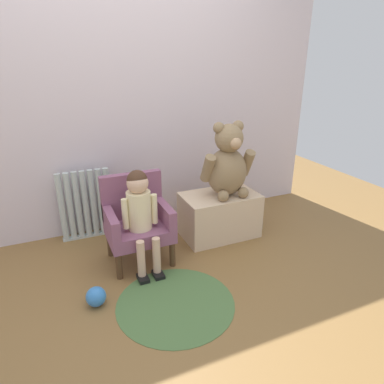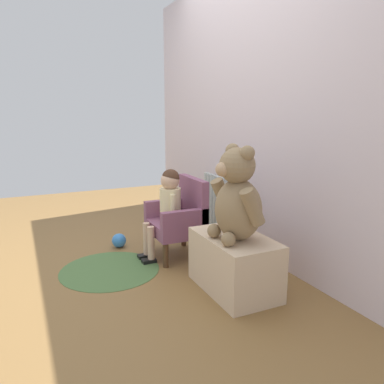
% 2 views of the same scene
% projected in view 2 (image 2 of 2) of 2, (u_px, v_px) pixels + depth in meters
% --- Properties ---
extents(ground_plane, '(6.00, 6.00, 0.00)m').
position_uv_depth(ground_plane, '(125.00, 265.00, 2.92)').
color(ground_plane, brown).
extents(back_wall, '(3.80, 0.05, 2.40)m').
position_uv_depth(back_wall, '(249.00, 108.00, 3.12)').
color(back_wall, silver).
rests_on(back_wall, ground_plane).
extents(radiator, '(0.43, 0.05, 0.59)m').
position_uv_depth(radiator, '(215.00, 206.00, 3.55)').
color(radiator, '#B3C0BD').
rests_on(radiator, ground_plane).
extents(child_armchair, '(0.46, 0.39, 0.65)m').
position_uv_depth(child_armchair, '(180.00, 218.00, 3.07)').
color(child_armchair, '#834E6A').
rests_on(child_armchair, ground_plane).
extents(child_figure, '(0.25, 0.35, 0.73)m').
position_uv_depth(child_figure, '(168.00, 201.00, 2.99)').
color(child_figure, beige).
rests_on(child_figure, ground_plane).
extents(low_bench, '(0.63, 0.38, 0.37)m').
position_uv_depth(low_bench, '(234.00, 263.00, 2.48)').
color(low_bench, beige).
rests_on(low_bench, ground_plane).
extents(large_teddy_bear, '(0.44, 0.31, 0.60)m').
position_uv_depth(large_teddy_bear, '(237.00, 199.00, 2.34)').
color(large_teddy_bear, '#8E7451').
rests_on(large_teddy_bear, low_bench).
extents(floor_rug, '(0.74, 0.74, 0.01)m').
position_uv_depth(floor_rug, '(110.00, 270.00, 2.83)').
color(floor_rug, '#4A6D3A').
rests_on(floor_rug, ground_plane).
extents(toy_ball, '(0.12, 0.12, 0.12)m').
position_uv_depth(toy_ball, '(119.00, 240.00, 3.30)').
color(toy_ball, '#367BC8').
rests_on(toy_ball, ground_plane).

